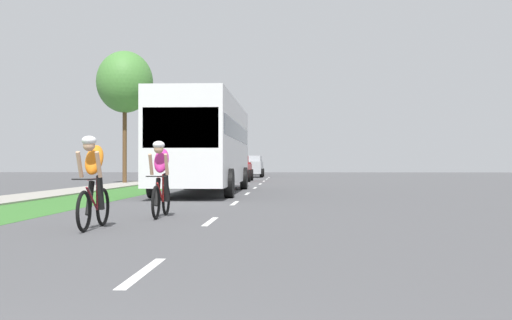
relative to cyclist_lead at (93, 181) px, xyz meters
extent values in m
plane|color=#4C4C4F|center=(1.82, 11.47, -0.81)|extent=(120.00, 120.00, 0.00)
cube|color=#38722D|center=(-3.07, 11.47, -0.81)|extent=(2.45, 70.00, 0.01)
cube|color=#9E998E|center=(-5.26, 11.47, -0.81)|extent=(1.93, 70.00, 0.10)
cube|color=white|center=(1.82, -4.13, -0.81)|extent=(0.12, 1.80, 0.01)
cube|color=white|center=(1.82, 1.47, -0.81)|extent=(0.12, 1.80, 0.01)
cube|color=white|center=(1.82, 7.07, -0.81)|extent=(0.12, 1.80, 0.01)
cube|color=white|center=(1.82, 12.67, -0.81)|extent=(0.12, 1.80, 0.01)
cube|color=white|center=(1.82, 18.27, -0.81)|extent=(0.12, 1.80, 0.01)
cube|color=white|center=(1.82, 23.87, -0.81)|extent=(0.12, 1.80, 0.01)
cube|color=white|center=(1.82, 29.47, -0.81)|extent=(0.12, 1.80, 0.01)
cube|color=white|center=(1.82, 35.07, -0.81)|extent=(0.12, 1.80, 0.01)
cube|color=white|center=(1.82, 40.67, -0.81)|extent=(0.12, 1.80, 0.01)
torus|color=black|center=(0.00, 0.55, -0.47)|extent=(0.06, 0.68, 0.68)
torus|color=black|center=(0.00, -0.49, -0.47)|extent=(0.06, 0.68, 0.68)
cylinder|color=maroon|center=(0.00, -0.07, -0.29)|extent=(0.04, 0.59, 0.43)
cylinder|color=maroon|center=(0.00, 0.21, -0.19)|extent=(0.04, 0.04, 0.55)
cylinder|color=maroon|center=(0.00, -0.02, 0.04)|extent=(0.03, 0.55, 0.03)
cylinder|color=black|center=(0.00, -0.47, 0.05)|extent=(0.42, 0.02, 0.02)
ellipsoid|color=orange|center=(0.00, 0.05, 0.37)|extent=(0.30, 0.54, 0.63)
sphere|color=tan|center=(0.00, -0.23, 0.61)|extent=(0.20, 0.20, 0.20)
ellipsoid|color=white|center=(0.00, -0.23, 0.69)|extent=(0.24, 0.28, 0.16)
cylinder|color=tan|center=(-0.16, -0.23, 0.29)|extent=(0.07, 0.26, 0.45)
cylinder|color=tan|center=(0.16, -0.23, 0.29)|extent=(0.07, 0.26, 0.45)
cylinder|color=black|center=(-0.10, 0.13, -0.29)|extent=(0.10, 0.30, 0.60)
cylinder|color=black|center=(0.10, 0.08, -0.19)|extent=(0.10, 0.25, 0.61)
torus|color=black|center=(0.68, 2.90, -0.47)|extent=(0.06, 0.68, 0.68)
torus|color=black|center=(0.68, 1.86, -0.47)|extent=(0.06, 0.68, 0.68)
cylinder|color=red|center=(0.68, 2.28, -0.29)|extent=(0.04, 0.59, 0.43)
cylinder|color=red|center=(0.68, 2.56, -0.19)|extent=(0.04, 0.04, 0.55)
cylinder|color=red|center=(0.68, 2.33, 0.04)|extent=(0.03, 0.55, 0.03)
cylinder|color=black|center=(0.68, 1.88, 0.05)|extent=(0.42, 0.02, 0.02)
ellipsoid|color=#CC2D8C|center=(0.68, 2.40, 0.37)|extent=(0.30, 0.54, 0.63)
sphere|color=tan|center=(0.68, 2.12, 0.61)|extent=(0.20, 0.20, 0.20)
ellipsoid|color=white|center=(0.68, 2.12, 0.69)|extent=(0.24, 0.28, 0.16)
cylinder|color=tan|center=(0.52, 2.12, 0.29)|extent=(0.07, 0.26, 0.45)
cylinder|color=tan|center=(0.84, 2.12, 0.29)|extent=(0.07, 0.26, 0.45)
cylinder|color=black|center=(0.58, 2.48, -0.29)|extent=(0.10, 0.30, 0.60)
cylinder|color=black|center=(0.78, 2.43, -0.19)|extent=(0.10, 0.25, 0.61)
cube|color=silver|center=(0.17, 13.47, 1.12)|extent=(2.50, 11.60, 3.10)
cube|color=#1E2833|center=(0.17, 13.47, 1.52)|extent=(2.52, 10.67, 0.64)
cube|color=#1E2833|center=(0.17, 7.70, 1.37)|extent=(2.25, 0.06, 1.20)
cylinder|color=black|center=(-1.08, 9.70, -0.33)|extent=(0.28, 0.96, 0.96)
cylinder|color=black|center=(1.42, 9.70, -0.33)|extent=(0.28, 0.96, 0.96)
cylinder|color=black|center=(-1.08, 16.66, -0.33)|extent=(0.28, 0.96, 0.96)
cylinder|color=black|center=(1.42, 16.66, -0.33)|extent=(0.28, 0.96, 0.96)
cube|color=red|center=(-0.06, 29.34, -0.09)|extent=(1.96, 5.10, 0.76)
cube|color=red|center=(-0.06, 28.57, 0.51)|extent=(1.80, 1.78, 0.64)
cube|color=#1E2833|center=(-0.06, 27.86, 0.49)|extent=(1.67, 0.08, 0.52)
cube|color=red|center=(-0.96, 30.36, 0.21)|extent=(0.08, 2.81, 0.40)
cube|color=red|center=(0.84, 30.36, 0.21)|extent=(0.08, 2.81, 0.40)
cube|color=red|center=(-0.06, 31.85, 0.21)|extent=(1.80, 0.08, 0.40)
cylinder|color=black|center=(-1.04, 27.81, -0.43)|extent=(0.26, 0.76, 0.76)
cylinder|color=black|center=(0.92, 27.81, -0.43)|extent=(0.26, 0.76, 0.76)
cylinder|color=black|center=(-1.04, 30.87, -0.43)|extent=(0.26, 0.76, 0.76)
cylinder|color=black|center=(0.92, 30.87, -0.43)|extent=(0.26, 0.76, 0.76)
cube|color=#A5A8AD|center=(0.28, 41.41, 0.00)|extent=(1.90, 4.70, 1.00)
cube|color=#A5A8AD|center=(0.28, 41.61, 0.72)|extent=(1.71, 2.91, 0.52)
cube|color=#1E2833|center=(0.28, 40.35, 0.60)|extent=(1.56, 0.08, 0.44)
cylinder|color=black|center=(-0.67, 40.00, -0.45)|extent=(0.25, 0.72, 0.72)
cylinder|color=black|center=(1.23, 40.00, -0.45)|extent=(0.25, 0.72, 0.72)
cylinder|color=black|center=(-0.67, 42.82, -0.45)|extent=(0.25, 0.72, 0.72)
cylinder|color=black|center=(1.23, 42.82, -0.45)|extent=(0.25, 0.72, 0.72)
cube|color=black|center=(-0.03, 51.82, -0.17)|extent=(1.76, 4.30, 0.76)
cube|color=black|center=(-0.03, 51.97, 0.45)|extent=(1.55, 2.24, 0.52)
cube|color=#1E2833|center=(-0.03, 51.00, 0.43)|extent=(1.44, 0.08, 0.44)
cylinder|color=black|center=(-0.91, 50.48, -0.49)|extent=(0.22, 0.64, 0.64)
cylinder|color=black|center=(0.85, 50.48, -0.49)|extent=(0.22, 0.64, 0.64)
cylinder|color=black|center=(-0.91, 53.15, -0.49)|extent=(0.22, 0.64, 0.64)
cylinder|color=black|center=(0.85, 53.15, -0.49)|extent=(0.22, 0.64, 0.64)
cylinder|color=brown|center=(-5.86, 24.24, 1.43)|extent=(0.24, 0.24, 4.48)
ellipsoid|color=#478438|center=(-5.86, 24.24, 4.94)|extent=(3.17, 3.17, 3.49)
camera|label=1|loc=(3.29, -10.42, 0.30)|focal=43.61mm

